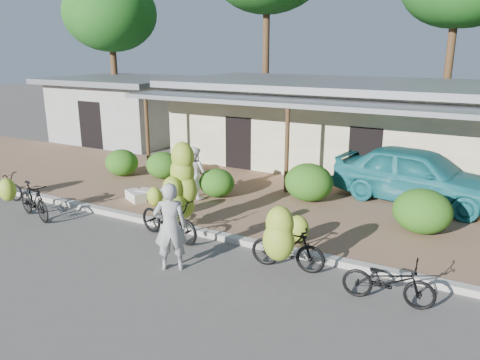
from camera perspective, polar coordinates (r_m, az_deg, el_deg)
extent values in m
plane|color=#504E4B|center=(10.31, -8.14, -10.99)|extent=(100.00, 100.00, 0.00)
cube|color=brown|center=(14.28, 3.84, -2.82)|extent=(60.00, 6.00, 0.12)
cube|color=#A8A399|center=(11.78, -2.34, -6.88)|extent=(60.00, 0.25, 0.15)
cube|color=beige|center=(19.39, 11.44, 6.46)|extent=(12.00, 6.00, 3.10)
cube|color=slate|center=(19.20, 11.72, 11.39)|extent=(13.00, 7.00, 0.25)
cube|color=black|center=(16.73, 8.31, 3.55)|extent=(1.40, 0.12, 2.20)
cube|color=slate|center=(15.46, 7.20, 9.35)|extent=(13.00, 2.00, 0.15)
cylinder|color=#513E20|center=(17.76, -11.21, 5.21)|extent=(0.14, 0.14, 2.85)
cylinder|color=#513E20|center=(14.88, 5.72, 3.38)|extent=(0.14, 0.14, 2.85)
cube|color=#9E9D99|center=(24.92, -13.70, 8.14)|extent=(6.00, 5.00, 2.90)
cube|color=slate|center=(24.77, -13.94, 11.75)|extent=(7.00, 6.00, 0.25)
cube|color=black|center=(23.23, -17.68, 6.43)|extent=(1.40, 0.12, 2.20)
cylinder|color=#513E20|center=(27.91, -15.08, 12.82)|extent=(0.36, 0.36, 6.76)
ellipsoid|color=#144912|center=(27.93, -15.55, 18.97)|extent=(5.08, 5.08, 4.06)
ellipsoid|color=#144912|center=(28.51, -15.93, 19.48)|extent=(4.32, 4.32, 3.45)
cylinder|color=#513E20|center=(25.81, 3.19, 15.82)|extent=(0.36, 0.36, 9.19)
cylinder|color=#513E20|center=(23.91, 24.12, 12.88)|extent=(0.36, 0.36, 7.85)
ellipsoid|color=#265714|center=(17.46, -14.21, 2.06)|extent=(1.23, 1.11, 0.96)
ellipsoid|color=#265714|center=(16.79, -9.39, 1.78)|extent=(1.22, 1.10, 0.95)
ellipsoid|color=#265714|center=(14.56, -2.85, -0.34)|extent=(1.14, 1.03, 0.89)
ellipsoid|color=#265714|center=(14.28, 8.38, -0.28)|extent=(1.48, 1.33, 1.15)
ellipsoid|color=#265714|center=(12.56, 21.33, -3.57)|extent=(1.45, 1.30, 1.13)
imported|color=black|center=(14.22, -23.84, -2.33)|extent=(1.78, 0.93, 1.03)
ellipsoid|color=#A3BC2F|center=(13.88, -26.51, -1.07)|extent=(0.50, 0.43, 0.63)
imported|color=black|center=(11.80, -8.70, -4.72)|extent=(2.06, 1.05, 1.03)
ellipsoid|color=#A3BC2F|center=(12.10, -6.97, -2.96)|extent=(0.61, 0.52, 0.76)
ellipsoid|color=#A3BC2F|center=(11.90, -6.70, -1.13)|extent=(0.66, 0.56, 0.82)
ellipsoid|color=#A3BC2F|center=(11.84, -7.04, 0.97)|extent=(0.65, 0.55, 0.81)
ellipsoid|color=#A3BC2F|center=(11.72, -7.01, 2.84)|extent=(0.60, 0.51, 0.76)
ellipsoid|color=#A3BC2F|center=(11.83, -8.04, -3.16)|extent=(0.63, 0.54, 0.79)
ellipsoid|color=#A3BC2F|center=(11.72, -8.25, -1.10)|extent=(0.52, 0.44, 0.65)
imported|color=black|center=(10.17, 5.84, -8.23)|extent=(1.68, 0.62, 0.99)
ellipsoid|color=#A3BC2F|center=(9.43, 4.72, -7.43)|extent=(0.66, 0.56, 0.82)
ellipsoid|color=#A3BC2F|center=(9.34, 4.87, -5.32)|extent=(0.58, 0.49, 0.72)
imported|color=black|center=(9.31, 17.65, -11.66)|extent=(1.74, 0.73, 0.89)
ellipsoid|color=#A3BC2F|center=(13.97, -10.39, -1.97)|extent=(0.46, 0.39, 0.58)
ellipsoid|color=#A3BC2F|center=(13.16, -7.64, -2.75)|extent=(0.54, 0.46, 0.67)
ellipsoid|color=#A3BC2F|center=(11.34, 7.09, -5.89)|extent=(0.53, 0.45, 0.66)
cube|color=beige|center=(14.59, -10.79, -1.79)|extent=(0.89, 0.49, 0.30)
cube|color=beige|center=(14.61, -12.60, -1.90)|extent=(0.84, 0.67, 0.28)
imported|color=#949494|center=(10.05, -8.48, -5.66)|extent=(0.85, 0.77, 1.94)
imported|color=white|center=(14.41, -5.53, 0.91)|extent=(0.89, 0.76, 1.61)
imported|color=#1B747D|center=(14.88, 20.83, 0.56)|extent=(5.21, 2.80, 1.69)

